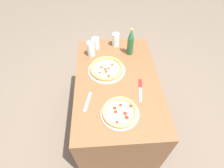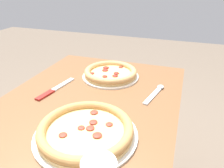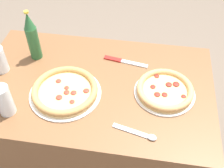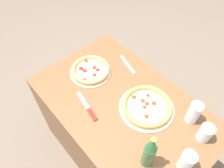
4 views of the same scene
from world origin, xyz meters
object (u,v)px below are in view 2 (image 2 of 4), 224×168
Objects in this scene: pizza_salami at (111,73)px; spoon at (156,92)px; knife at (55,89)px; pizza_margherita at (86,130)px.

pizza_salami is 0.26m from spoon.
pizza_salami is 1.49× the size of spoon.
pizza_salami is at bearing -41.38° from knife.
knife is 1.24× the size of spoon.
knife is at bearing 105.99° from spoon.
pizza_margherita is at bearing 155.07° from spoon.
spoon reaches higher than knife.
pizza_margherita reaches higher than knife.
spoon is at bearing -110.47° from pizza_salami.
spoon is (0.36, -0.17, -0.02)m from pizza_margherita.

